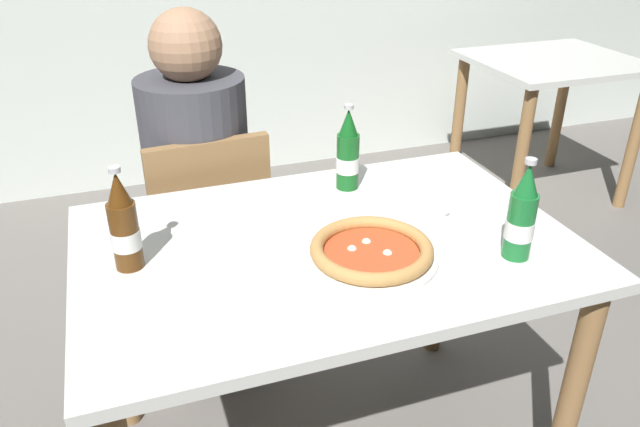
# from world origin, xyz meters

# --- Properties ---
(dining_table_main) EXTENTS (1.20, 0.80, 0.75)m
(dining_table_main) POSITION_xyz_m (0.00, 0.00, 0.64)
(dining_table_main) COLOR silver
(dining_table_main) RESTS_ON ground_plane
(chair_behind_table) EXTENTS (0.43, 0.43, 0.85)m
(chair_behind_table) POSITION_xyz_m (-0.21, 0.61, 0.48)
(chair_behind_table) COLOR olive
(chair_behind_table) RESTS_ON ground_plane
(diner_seated) EXTENTS (0.34, 0.34, 1.21)m
(diner_seated) POSITION_xyz_m (-0.21, 0.66, 0.58)
(diner_seated) COLOR #2D3342
(diner_seated) RESTS_ON ground_plane
(dining_table_background) EXTENTS (0.80, 0.70, 0.75)m
(dining_table_background) POSITION_xyz_m (1.70, 1.32, 0.59)
(dining_table_background) COLOR silver
(dining_table_background) RESTS_ON ground_plane
(pizza_margherita_near) EXTENTS (0.31, 0.31, 0.04)m
(pizza_margherita_near) POSITION_xyz_m (0.07, -0.11, 0.77)
(pizza_margherita_near) COLOR white
(pizza_margherita_near) RESTS_ON dining_table_main
(beer_bottle_left) EXTENTS (0.07, 0.07, 0.25)m
(beer_bottle_left) POSITION_xyz_m (-0.46, 0.04, 0.85)
(beer_bottle_left) COLOR #512D0F
(beer_bottle_left) RESTS_ON dining_table_main
(beer_bottle_center) EXTENTS (0.07, 0.07, 0.25)m
(beer_bottle_center) POSITION_xyz_m (0.16, 0.27, 0.85)
(beer_bottle_center) COLOR #14591E
(beer_bottle_center) RESTS_ON dining_table_main
(beer_bottle_right) EXTENTS (0.07, 0.07, 0.25)m
(beer_bottle_right) POSITION_xyz_m (0.39, -0.21, 0.85)
(beer_bottle_right) COLOR #196B2D
(beer_bottle_right) RESTS_ON dining_table_main
(napkin_with_cutlery) EXTENTS (0.21, 0.21, 0.01)m
(napkin_with_cutlery) POSITION_xyz_m (0.30, 0.11, 0.75)
(napkin_with_cutlery) COLOR white
(napkin_with_cutlery) RESTS_ON dining_table_main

